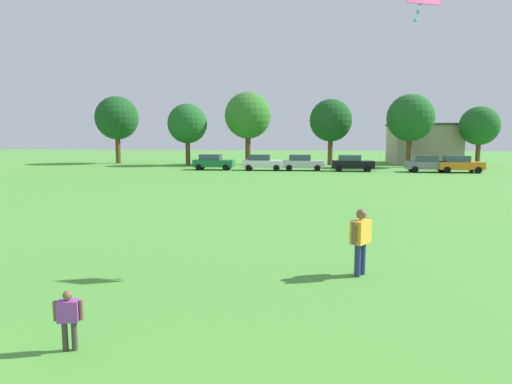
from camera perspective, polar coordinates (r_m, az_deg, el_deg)
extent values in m
plane|color=#4C9338|center=(32.66, -1.24, 0.77)|extent=(160.00, 160.00, 0.00)
cylinder|color=#3F3833|center=(8.65, -23.23, -16.56)|extent=(0.10, 0.10, 0.52)
cylinder|color=#3F3833|center=(8.60, -22.19, -16.63)|extent=(0.10, 0.10, 0.52)
cube|color=purple|center=(8.46, -22.86, -13.84)|extent=(0.38, 0.26, 0.37)
cylinder|color=brown|center=(8.52, -24.29, -13.68)|extent=(0.08, 0.08, 0.35)
cylinder|color=brown|center=(8.40, -21.42, -13.85)|extent=(0.08, 0.08, 0.35)
sphere|color=brown|center=(8.37, -22.95, -12.06)|extent=(0.16, 0.16, 0.16)
cylinder|color=navy|center=(12.27, 13.45, -8.24)|extent=(0.16, 0.16, 0.87)
cylinder|color=navy|center=(12.05, 12.85, -8.51)|extent=(0.16, 0.16, 0.87)
cube|color=yellow|center=(11.98, 13.25, -4.96)|extent=(0.60, 0.66, 0.62)
cylinder|color=brown|center=(12.29, 14.07, -4.59)|extent=(0.13, 0.13, 0.58)
cylinder|color=brown|center=(11.67, 12.40, -5.16)|extent=(0.13, 0.13, 0.58)
sphere|color=brown|center=(11.90, 13.32, -2.77)|extent=(0.27, 0.27, 0.27)
sphere|color=#3FBFE5|center=(14.00, 20.23, 21.65)|extent=(0.10, 0.10, 0.10)
sphere|color=#3FBFE5|center=(13.94, 19.97, 20.80)|extent=(0.10, 0.10, 0.10)
sphere|color=#3FBFE5|center=(13.87, 19.72, 19.94)|extent=(0.10, 0.10, 0.10)
cube|color=#196B38|center=(48.51, -5.43, 3.67)|extent=(4.30, 1.80, 0.76)
cube|color=#334756|center=(48.54, -5.83, 4.47)|extent=(2.24, 1.58, 0.60)
cylinder|color=black|center=(49.14, -3.53, 3.29)|extent=(0.64, 0.22, 0.64)
cylinder|color=black|center=(47.37, -3.91, 3.14)|extent=(0.64, 0.22, 0.64)
cylinder|color=black|center=(49.73, -6.86, 3.30)|extent=(0.64, 0.22, 0.64)
cylinder|color=black|center=(47.98, -7.35, 3.15)|extent=(0.64, 0.22, 0.64)
cube|color=white|center=(47.57, 0.93, 3.63)|extent=(4.30, 1.80, 0.76)
cube|color=#334756|center=(47.56, 0.51, 4.46)|extent=(2.24, 1.58, 0.60)
cylinder|color=black|center=(48.37, 2.76, 3.24)|extent=(0.64, 0.22, 0.64)
cylinder|color=black|center=(46.58, 2.61, 3.08)|extent=(0.64, 0.22, 0.64)
cylinder|color=black|center=(48.65, -0.69, 3.27)|extent=(0.64, 0.22, 0.64)
cylinder|color=black|center=(46.87, -0.96, 3.12)|extent=(0.64, 0.22, 0.64)
cube|color=silver|center=(47.53, 6.06, 3.59)|extent=(4.30, 1.80, 0.76)
cube|color=#334756|center=(47.50, 5.65, 4.42)|extent=(2.24, 1.58, 0.60)
cylinder|color=black|center=(48.46, 7.79, 3.19)|extent=(0.64, 0.22, 0.64)
cylinder|color=black|center=(46.67, 7.84, 3.03)|extent=(0.64, 0.22, 0.64)
cylinder|color=black|center=(48.49, 4.33, 3.23)|extent=(0.64, 0.22, 0.64)
cylinder|color=black|center=(46.69, 4.24, 3.08)|extent=(0.64, 0.22, 0.64)
cube|color=black|center=(47.45, 12.25, 3.46)|extent=(4.30, 1.80, 0.76)
cube|color=#334756|center=(47.38, 11.85, 4.29)|extent=(2.24, 1.58, 0.60)
cylinder|color=black|center=(48.53, 13.85, 3.05)|extent=(0.64, 0.22, 0.64)
cylinder|color=black|center=(46.75, 14.13, 2.89)|extent=(0.64, 0.22, 0.64)
cylinder|color=black|center=(48.25, 10.40, 3.12)|extent=(0.64, 0.22, 0.64)
cylinder|color=black|center=(46.46, 10.55, 2.96)|extent=(0.64, 0.22, 0.64)
cube|color=slate|center=(48.37, 21.13, 3.21)|extent=(4.30, 1.80, 0.76)
cube|color=#334756|center=(48.25, 20.77, 4.03)|extent=(2.24, 1.58, 0.60)
cylinder|color=black|center=(49.65, 22.48, 2.80)|extent=(0.64, 0.22, 0.64)
cylinder|color=black|center=(47.92, 23.07, 2.63)|extent=(0.64, 0.22, 0.64)
cylinder|color=black|center=(48.92, 19.18, 2.89)|extent=(0.64, 0.22, 0.64)
cylinder|color=black|center=(47.17, 19.66, 2.72)|extent=(0.64, 0.22, 0.64)
cube|color=orange|center=(49.05, 24.62, 3.09)|extent=(4.30, 1.80, 0.76)
cube|color=#334756|center=(48.91, 24.27, 3.90)|extent=(2.24, 1.58, 0.60)
cylinder|color=black|center=(50.39, 25.86, 2.68)|extent=(0.64, 0.22, 0.64)
cylinder|color=black|center=(48.70, 26.55, 2.51)|extent=(0.64, 0.22, 0.64)
cylinder|color=black|center=(49.50, 22.66, 2.78)|extent=(0.64, 0.22, 0.64)
cylinder|color=black|center=(47.78, 23.26, 2.61)|extent=(0.64, 0.22, 0.64)
cylinder|color=brown|center=(62.35, -17.21, 5.17)|extent=(0.66, 0.66, 3.59)
sphere|color=#194C1E|center=(62.37, -17.36, 9.02)|extent=(5.66, 5.66, 5.66)
cylinder|color=brown|center=(56.31, -8.70, 4.97)|extent=(0.57, 0.57, 3.09)
sphere|color=#1E5B23|center=(56.29, -8.77, 8.65)|extent=(4.88, 4.88, 4.88)
cylinder|color=brown|center=(57.14, -1.03, 5.40)|extent=(0.69, 0.69, 3.72)
sphere|color=#337528|center=(57.17, -1.04, 9.76)|extent=(5.87, 5.87, 5.87)
cylinder|color=brown|center=(56.99, 9.46, 5.10)|extent=(0.61, 0.61, 3.33)
sphere|color=#194C1E|center=(56.98, 9.54, 9.03)|extent=(5.26, 5.26, 5.26)
cylinder|color=brown|center=(55.18, 18.96, 4.80)|extent=(0.63, 0.63, 3.43)
sphere|color=#1E5B23|center=(55.19, 19.14, 8.97)|extent=(5.42, 5.42, 5.42)
cylinder|color=brown|center=(59.50, 26.49, 4.32)|extent=(0.53, 0.53, 2.90)
sphere|color=#1E5B23|center=(59.47, 26.67, 7.59)|extent=(4.58, 4.58, 4.58)
cube|color=tan|center=(63.82, 20.50, 5.71)|extent=(8.10, 8.37, 5.01)
cube|color=#4C4742|center=(63.82, 20.61, 8.06)|extent=(8.43, 8.70, 0.24)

